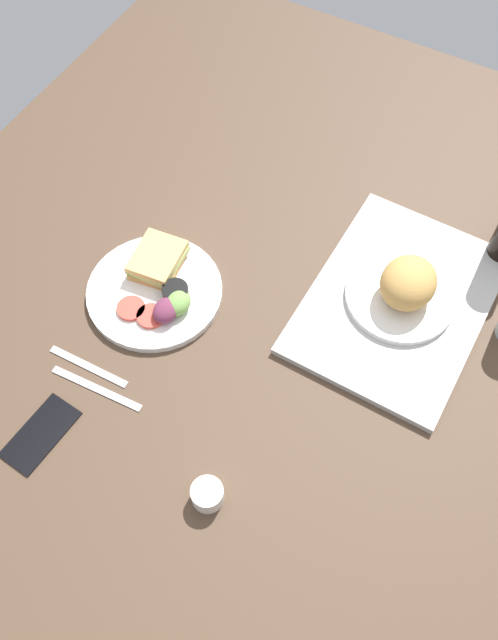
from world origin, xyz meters
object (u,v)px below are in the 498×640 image
(serving_tray, at_px, (398,302))
(cell_phone, at_px, (40,433))
(fork, at_px, (88,366))
(plate_with_salad, at_px, (158,287))
(knife, at_px, (96,388))
(bread_plate_near, at_px, (405,288))
(espresso_cup, at_px, (207,494))

(serving_tray, xyz_separation_m, cell_phone, (0.57, -0.45, -0.00))
(serving_tray, height_order, fork, serving_tray)
(plate_with_salad, bearing_deg, knife, 3.82)
(bread_plate_near, xyz_separation_m, cell_phone, (0.57, -0.46, -0.05))
(knife, height_order, cell_phone, cell_phone)
(fork, xyz_separation_m, knife, (0.03, 0.04, 0.00))
(plate_with_salad, bearing_deg, fork, -6.67)
(serving_tray, relative_size, bread_plate_near, 2.07)
(cell_phone, bearing_deg, fork, -173.25)
(bread_plate_near, xyz_separation_m, fork, (0.42, -0.46, -0.05))
(fork, height_order, knife, same)
(knife, bearing_deg, cell_phone, -109.44)
(espresso_cup, relative_size, knife, 0.29)
(plate_with_salad, distance_m, espresso_cup, 0.43)
(plate_with_salad, xyz_separation_m, cell_phone, (0.36, -0.02, -0.01))
(bread_plate_near, xyz_separation_m, plate_with_salad, (0.21, -0.44, -0.04))
(bread_plate_near, height_order, espresso_cup, bread_plate_near)
(fork, bearing_deg, serving_tray, 40.54)
(espresso_cup, bearing_deg, plate_with_salad, -135.96)
(plate_with_salad, height_order, espresso_cup, plate_with_salad)
(serving_tray, relative_size, espresso_cup, 8.04)
(bread_plate_near, height_order, cell_phone, bread_plate_near)
(bread_plate_near, distance_m, plate_with_salad, 0.49)
(fork, xyz_separation_m, cell_phone, (0.15, 0.01, 0.00))
(serving_tray, height_order, bread_plate_near, bread_plate_near)
(espresso_cup, bearing_deg, knife, -104.81)
(plate_with_salad, xyz_separation_m, espresso_cup, (0.31, 0.30, 0.00))
(knife, bearing_deg, espresso_cup, -18.26)
(knife, bearing_deg, serving_tray, 43.36)
(serving_tray, height_order, knife, serving_tray)
(plate_with_salad, relative_size, cell_phone, 1.89)
(espresso_cup, height_order, cell_phone, espresso_cup)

